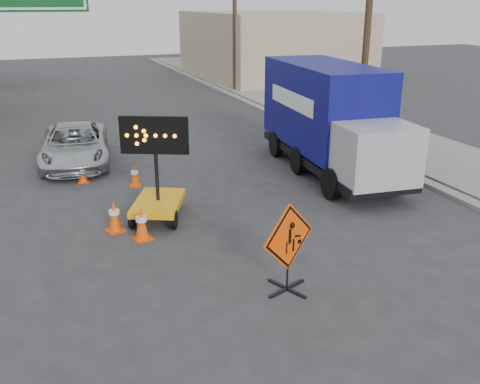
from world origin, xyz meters
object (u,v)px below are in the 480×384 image
construction_sign (288,245)px  arrow_board (158,196)px  box_truck (329,125)px  pickup_truck (75,145)px

construction_sign → arrow_board: (-1.51, 4.52, -0.34)m
arrow_board → box_truck: (6.15, 2.04, 0.95)m
construction_sign → box_truck: size_ratio=0.24×
arrow_board → pickup_truck: (-1.56, 5.93, 0.06)m
construction_sign → arrow_board: size_ratio=0.67×
construction_sign → pickup_truck: bearing=84.0°
pickup_truck → arrow_board: bearing=-68.4°
box_truck → pickup_truck: bearing=158.4°
arrow_board → pickup_truck: size_ratio=0.56×
arrow_board → box_truck: size_ratio=0.36×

